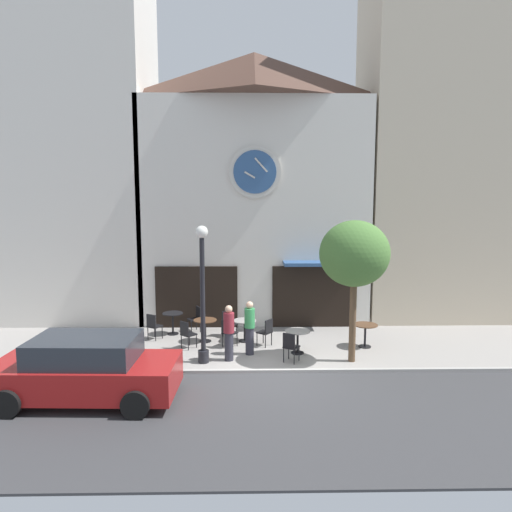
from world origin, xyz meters
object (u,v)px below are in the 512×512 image
Objects in this scene: cafe_chair_left_end at (196,317)px; cafe_chair_under_awning at (266,330)px; cafe_chair_curbside at (228,321)px; cafe_chair_near_tree at (153,325)px; parked_car_red at (86,370)px; street_tree at (354,254)px; cafe_table_near_curb at (298,336)px; cafe_chair_facing_wall at (187,333)px; cafe_table_center_left at (365,330)px; pedestrian_green at (250,327)px; street_lamp at (203,294)px; cafe_table_rightmost at (173,319)px; cafe_chair_mid_row at (228,331)px; cafe_table_leftmost at (245,326)px; cafe_table_center at (205,325)px; pedestrian_maroon at (229,332)px; cafe_chair_corner at (290,345)px.

cafe_chair_under_awning is at bearing -35.05° from cafe_chair_left_end.
cafe_chair_curbside is 1.00× the size of cafe_chair_near_tree.
cafe_chair_left_end is 0.21× the size of parked_car_red.
street_tree reaches higher than cafe_chair_left_end.
cafe_chair_facing_wall reaches higher than cafe_table_near_curb.
cafe_table_near_curb is 0.87× the size of cafe_chair_facing_wall.
cafe_table_center_left is 0.87× the size of cafe_chair_facing_wall.
parked_car_red is (-3.90, -3.17, -0.10)m from pedestrian_green.
pedestrian_green is 5.03m from parked_car_red.
cafe_chair_facing_wall is 1.58m from cafe_chair_near_tree.
street_tree is at bearing 0.24° from street_lamp.
cafe_table_rightmost is 0.86× the size of cafe_chair_mid_row.
cafe_table_leftmost is 2.15m from cafe_chair_left_end.
cafe_table_center is 0.86× the size of cafe_chair_mid_row.
cafe_chair_mid_row is 1.00× the size of cafe_chair_under_awning.
street_tree is at bearing -119.24° from cafe_table_center_left.
pedestrian_maroon reaches higher than cafe_table_rightmost.
cafe_chair_near_tree is (-1.26, 0.95, 0.00)m from cafe_chair_facing_wall.
pedestrian_green is (0.16, -1.30, 0.32)m from cafe_table_leftmost.
cafe_chair_facing_wall is at bearing -92.36° from cafe_chair_left_end.
cafe_chair_mid_row is at bearing -176.54° from cafe_chair_under_awning.
street_lamp reaches higher than pedestrian_maroon.
cafe_table_leftmost is 0.83m from cafe_chair_curbside.
parked_car_red is (-1.89, -3.75, 0.23)m from cafe_chair_facing_wall.
cafe_chair_mid_row is at bearing -17.74° from cafe_chair_near_tree.
pedestrian_green is at bearing -16.05° from cafe_chair_facing_wall.
cafe_table_near_curb is 2.21m from pedestrian_maroon.
cafe_chair_left_end and cafe_chair_under_awning have the same top height.
street_tree reaches higher than pedestrian_green.
street_lamp reaches higher than cafe_table_leftmost.
cafe_table_center_left is at bearing 14.15° from cafe_table_near_curb.
cafe_chair_left_end is 1.00× the size of cafe_chair_curbside.
cafe_table_rightmost is 0.46× the size of pedestrian_green.
pedestrian_maroon reaches higher than cafe_chair_left_end.
cafe_table_center reaches higher than cafe_table_leftmost.
cafe_chair_curbside is at bearing 145.93° from street_tree.
cafe_table_leftmost is 1.00× the size of cafe_table_center_left.
cafe_chair_curbside is at bearing 134.88° from cafe_table_leftmost.
cafe_table_center_left is at bearing 26.44° from parked_car_red.
street_tree reaches higher than cafe_table_rightmost.
street_tree reaches higher than cafe_chair_under_awning.
street_tree is 4.64× the size of cafe_chair_corner.
cafe_chair_left_end is at bearing 70.89° from parked_car_red.
cafe_table_center is at bearing 165.97° from cafe_chair_under_awning.
cafe_chair_mid_row is (-2.18, 0.64, -0.01)m from cafe_table_near_curb.
cafe_table_near_curb is 3.54m from cafe_chair_facing_wall.
cafe_chair_facing_wall is at bearing -36.99° from cafe_chair_near_tree.
parked_car_red reaches higher than cafe_table_center.
cafe_chair_near_tree reaches higher than cafe_table_near_curb.
street_lamp reaches higher than parked_car_red.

